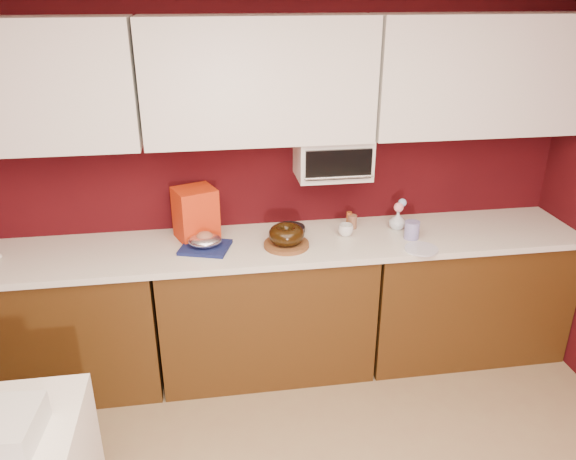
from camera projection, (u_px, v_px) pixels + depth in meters
The scene contains 26 objects.
wall_back at pixel (258, 173), 3.57m from camera, with size 4.00×0.02×2.50m, color #3B080B.
base_cabinet_left at pixel (50, 326), 3.43m from camera, with size 1.31×0.58×0.86m, color #44280D.
base_cabinet_center at pixel (266, 309), 3.62m from camera, with size 1.31×0.58×0.86m, color #44280D.
base_cabinet_right at pixel (461, 293), 3.81m from camera, with size 1.31×0.58×0.86m, color #44280D.
countertop at pixel (265, 246), 3.44m from camera, with size 4.00×0.62×0.04m, color silver.
upper_cabinet_left at pixel (11, 86), 3.00m from camera, with size 1.31×0.33×0.70m, color white.
upper_cabinet_center at pixel (259, 81), 3.18m from camera, with size 1.31×0.33×0.70m, color white.
upper_cabinet_right at pixel (479, 75), 3.37m from camera, with size 1.31×0.33×0.70m, color white.
toaster_oven at pixel (333, 157), 3.45m from camera, with size 0.45×0.30×0.25m, color white.
toaster_oven_door at pixel (339, 165), 3.31m from camera, with size 0.40×0.02×0.18m, color black.
toaster_oven_handle at pixel (339, 178), 3.33m from camera, with size 0.02×0.02×0.42m, color silver.
cake_base at pixel (286, 245), 3.38m from camera, with size 0.27×0.27×0.03m, color brown.
bundt_cake at pixel (286, 234), 3.35m from camera, with size 0.21×0.21×0.09m, color black.
navy_towel at pixel (205, 247), 3.35m from camera, with size 0.28×0.24×0.02m, color #151D52.
foil_ham_nest at pixel (205, 241), 3.33m from camera, with size 0.20×0.17×0.07m, color white.
roasted_ham at pixel (205, 237), 3.32m from camera, with size 0.10×0.09×0.07m, color #9D5F48.
pandoro_box at pixel (196, 213), 3.44m from camera, with size 0.24×0.21×0.32m, color #AB100B.
dark_pan at pixel (290, 229), 3.58m from camera, with size 0.19×0.19×0.03m, color black.
coffee_mug at pixel (346, 229), 3.51m from camera, with size 0.08×0.08×0.09m, color silver.
blue_jar at pixel (412, 230), 3.47m from camera, with size 0.09×0.09×0.11m, color navy.
flower_vase at pixel (398, 219), 3.61m from camera, with size 0.09×0.09×0.13m, color silver.
flower_pink at pixel (399, 207), 3.57m from camera, with size 0.06×0.06×0.06m, color pink.
flower_blue at pixel (402, 203), 3.59m from camera, with size 0.05×0.05×0.05m, color #94BEED.
china_plate at pixel (421, 249), 3.34m from camera, with size 0.20×0.20×0.01m, color silver.
amber_bottle at pixel (349, 219), 3.64m from camera, with size 0.04×0.04×0.10m, color brown.
paper_cup at pixel (352, 222), 3.62m from camera, with size 0.06×0.06×0.09m, color brown.
Camera 1 is at (-0.33, -1.16, 2.35)m, focal length 35.00 mm.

